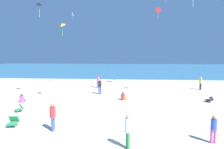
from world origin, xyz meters
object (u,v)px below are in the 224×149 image
object	(u,v)px
person_0	(98,80)
person_7	(123,97)
person_3	(22,99)
kite_red	(158,10)
kite_black	(39,4)
person_6	(201,82)
beach_chair_far_right	(20,108)
beach_chair_mid_beach	(13,122)
person_2	(128,129)
kite_yellow	(62,25)
person_1	(100,86)
person_5	(53,115)
kite_blue	(72,14)
beach_chair_near_camera	(210,99)
person_4	(214,127)

from	to	relation	value
person_0	person_7	size ratio (longest dim) A/B	2.18
person_3	kite_red	bearing A→B (deg)	-60.34
kite_black	person_6	bearing A→B (deg)	20.14
beach_chair_far_right	kite_red	bearing A→B (deg)	179.21
beach_chair_mid_beach	person_2	size ratio (longest dim) A/B	0.44
beach_chair_far_right	kite_yellow	distance (m)	7.95
person_7	kite_black	bearing A→B (deg)	-176.33
person_0	person_1	bearing A→B (deg)	18.04
person_3	person_6	world-z (taller)	person_6
beach_chair_mid_beach	person_0	world-z (taller)	person_0
person_0	person_2	distance (m)	17.24
person_2	person_0	bearing A→B (deg)	-96.32
person_2	person_5	bearing A→B (deg)	-42.14
kite_blue	beach_chair_far_right	bearing A→B (deg)	-93.34
person_3	kite_yellow	world-z (taller)	kite_yellow
beach_chair_mid_beach	person_2	bearing A→B (deg)	66.61
kite_blue	person_0	bearing A→B (deg)	-17.54
beach_chair_far_right	person_6	bearing A→B (deg)	163.10
person_0	beach_chair_far_right	bearing A→B (deg)	-14.76
person_5	kite_blue	size ratio (longest dim) A/B	1.58
beach_chair_mid_beach	person_5	xyz separation A→B (m)	(2.80, -0.51, 0.65)
person_0	kite_black	xyz separation A→B (m)	(-4.59, -7.03, 8.38)
beach_chair_near_camera	person_6	bearing A→B (deg)	-56.03
person_4	person_7	distance (m)	10.19
kite_red	person_6	bearing A→B (deg)	-30.44
person_2	person_5	xyz separation A→B (m)	(-4.40, 1.79, -0.02)
person_2	person_4	xyz separation A→B (m)	(4.30, 0.92, -0.14)
beach_chair_far_right	beach_chair_near_camera	bearing A→B (deg)	146.61
person_7	beach_chair_far_right	bearing A→B (deg)	-147.82
kite_blue	person_2	bearing A→B (deg)	-66.54
person_3	kite_yellow	bearing A→B (deg)	-96.78
person_4	person_6	bearing A→B (deg)	163.53
person_2	kite_red	bearing A→B (deg)	-122.10
person_4	kite_red	size ratio (longest dim) A/B	0.87
person_3	kite_red	size ratio (longest dim) A/B	0.49
beach_chair_mid_beach	person_1	world-z (taller)	person_1
person_2	person_1	bearing A→B (deg)	-95.63
person_2	kite_yellow	xyz separation A→B (m)	(-5.99, 8.34, 6.21)
beach_chair_near_camera	person_3	world-z (taller)	person_3
person_0	kite_yellow	bearing A→B (deg)	-6.42
beach_chair_far_right	person_6	world-z (taller)	person_6
person_1	kite_blue	size ratio (longest dim) A/B	1.63
beach_chair_mid_beach	kite_black	bearing A→B (deg)	-174.51
person_1	person_4	world-z (taller)	person_1
beach_chair_near_camera	kite_yellow	bearing A→B (deg)	52.87
beach_chair_near_camera	person_2	xyz separation A→B (m)	(-7.72, -9.72, 0.71)
kite_black	person_1	bearing A→B (deg)	27.01
person_0	person_3	bearing A→B (deg)	-28.45
person_7	kite_yellow	size ratio (longest dim) A/B	0.69
beach_chair_mid_beach	kite_yellow	bearing A→B (deg)	163.05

